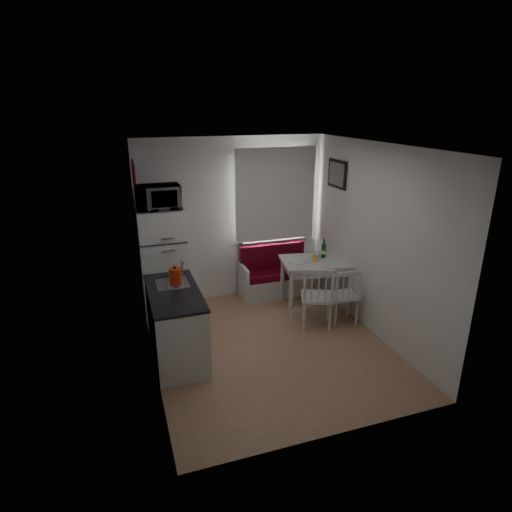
{
  "coord_description": "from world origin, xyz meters",
  "views": [
    {
      "loc": [
        -1.77,
        -4.68,
        3.04
      ],
      "look_at": [
        -0.02,
        0.5,
        1.1
      ],
      "focal_mm": 30.0,
      "sensor_mm": 36.0,
      "label": 1
    }
  ],
  "objects_px": {
    "dining_table": "(316,266)",
    "fridge": "(163,263)",
    "chair_left": "(321,291)",
    "chair_right": "(347,291)",
    "kitchen_counter": "(176,323)",
    "microwave": "(158,197)",
    "wine_bottle": "(324,248)",
    "bench": "(275,279)",
    "kettle": "(175,276)"
  },
  "relations": [
    {
      "from": "dining_table",
      "to": "fridge",
      "type": "distance_m",
      "value": 2.32
    },
    {
      "from": "dining_table",
      "to": "chair_left",
      "type": "relative_size",
      "value": 2.01
    },
    {
      "from": "fridge",
      "to": "chair_right",
      "type": "bearing_deg",
      "value": -26.08
    },
    {
      "from": "dining_table",
      "to": "fridge",
      "type": "bearing_deg",
      "value": 176.55
    },
    {
      "from": "kitchen_counter",
      "to": "fridge",
      "type": "bearing_deg",
      "value": 89.1
    },
    {
      "from": "dining_table",
      "to": "chair_left",
      "type": "distance_m",
      "value": 0.72
    },
    {
      "from": "kitchen_counter",
      "to": "chair_left",
      "type": "xyz_separation_m",
      "value": [
        2.03,
        0.05,
        0.13
      ]
    },
    {
      "from": "microwave",
      "to": "wine_bottle",
      "type": "relative_size",
      "value": 2.02
    },
    {
      "from": "kitchen_counter",
      "to": "chair_right",
      "type": "height_order",
      "value": "kitchen_counter"
    },
    {
      "from": "bench",
      "to": "wine_bottle",
      "type": "relative_size",
      "value": 3.94
    },
    {
      "from": "bench",
      "to": "kitchen_counter",
      "type": "bearing_deg",
      "value": -143.87
    },
    {
      "from": "kettle",
      "to": "chair_left",
      "type": "bearing_deg",
      "value": -3.09
    },
    {
      "from": "microwave",
      "to": "chair_left",
      "type": "bearing_deg",
      "value": -29.75
    },
    {
      "from": "dining_table",
      "to": "microwave",
      "type": "distance_m",
      "value": 2.57
    },
    {
      "from": "chair_right",
      "to": "fridge",
      "type": "height_order",
      "value": "fridge"
    },
    {
      "from": "fridge",
      "to": "kettle",
      "type": "height_order",
      "value": "fridge"
    },
    {
      "from": "kettle",
      "to": "wine_bottle",
      "type": "distance_m",
      "value": 2.49
    },
    {
      "from": "chair_right",
      "to": "microwave",
      "type": "relative_size",
      "value": 0.76
    },
    {
      "from": "dining_table",
      "to": "chair_left",
      "type": "height_order",
      "value": "chair_left"
    },
    {
      "from": "wine_bottle",
      "to": "kettle",
      "type": "bearing_deg",
      "value": -164.62
    },
    {
      "from": "kitchen_counter",
      "to": "chair_left",
      "type": "relative_size",
      "value": 2.31
    },
    {
      "from": "kitchen_counter",
      "to": "bench",
      "type": "distance_m",
      "value": 2.3
    },
    {
      "from": "kitchen_counter",
      "to": "dining_table",
      "type": "distance_m",
      "value": 2.4
    },
    {
      "from": "kitchen_counter",
      "to": "kettle",
      "type": "relative_size",
      "value": 5.23
    },
    {
      "from": "bench",
      "to": "fridge",
      "type": "xyz_separation_m",
      "value": [
        -1.83,
        -0.11,
        0.55
      ]
    },
    {
      "from": "kitchen_counter",
      "to": "wine_bottle",
      "type": "xyz_separation_m",
      "value": [
        2.45,
        0.81,
        0.48
      ]
    },
    {
      "from": "fridge",
      "to": "kitchen_counter",
      "type": "bearing_deg",
      "value": -90.9
    },
    {
      "from": "microwave",
      "to": "kettle",
      "type": "height_order",
      "value": "microwave"
    },
    {
      "from": "chair_left",
      "to": "kettle",
      "type": "relative_size",
      "value": 2.26
    },
    {
      "from": "chair_left",
      "to": "microwave",
      "type": "bearing_deg",
      "value": 173.11
    },
    {
      "from": "microwave",
      "to": "wine_bottle",
      "type": "bearing_deg",
      "value": -8.92
    },
    {
      "from": "chair_right",
      "to": "dining_table",
      "type": "bearing_deg",
      "value": 111.15
    },
    {
      "from": "kitchen_counter",
      "to": "dining_table",
      "type": "bearing_deg",
      "value": 17.37
    },
    {
      "from": "dining_table",
      "to": "wine_bottle",
      "type": "xyz_separation_m",
      "value": [
        0.17,
        0.1,
        0.24
      ]
    },
    {
      "from": "chair_left",
      "to": "chair_right",
      "type": "xyz_separation_m",
      "value": [
        0.42,
        0.01,
        -0.05
      ]
    },
    {
      "from": "chair_right",
      "to": "fridge",
      "type": "bearing_deg",
      "value": 160.52
    },
    {
      "from": "chair_right",
      "to": "microwave",
      "type": "xyz_separation_m",
      "value": [
        -2.43,
        1.14,
        1.29
      ]
    },
    {
      "from": "dining_table",
      "to": "wine_bottle",
      "type": "height_order",
      "value": "wine_bottle"
    },
    {
      "from": "bench",
      "to": "kettle",
      "type": "distance_m",
      "value": 2.29
    },
    {
      "from": "kitchen_counter",
      "to": "bench",
      "type": "bearing_deg",
      "value": 36.13
    },
    {
      "from": "chair_left",
      "to": "kettle",
      "type": "xyz_separation_m",
      "value": [
        -1.98,
        0.11,
        0.44
      ]
    },
    {
      "from": "dining_table",
      "to": "chair_left",
      "type": "xyz_separation_m",
      "value": [
        -0.25,
        -0.67,
        -0.11
      ]
    },
    {
      "from": "chair_left",
      "to": "fridge",
      "type": "height_order",
      "value": "fridge"
    },
    {
      "from": "chair_right",
      "to": "wine_bottle",
      "type": "bearing_deg",
      "value": 96.6
    },
    {
      "from": "chair_left",
      "to": "chair_right",
      "type": "relative_size",
      "value": 1.25
    },
    {
      "from": "chair_right",
      "to": "fridge",
      "type": "distance_m",
      "value": 2.72
    },
    {
      "from": "chair_right",
      "to": "kettle",
      "type": "bearing_deg",
      "value": -175.73
    },
    {
      "from": "kettle",
      "to": "fridge",
      "type": "bearing_deg",
      "value": 91.57
    },
    {
      "from": "dining_table",
      "to": "chair_right",
      "type": "distance_m",
      "value": 0.7
    },
    {
      "from": "chair_right",
      "to": "bench",
      "type": "bearing_deg",
      "value": 121.36
    }
  ]
}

